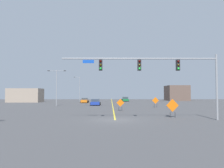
# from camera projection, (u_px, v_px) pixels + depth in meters

# --- Properties ---
(ground) EXTENTS (156.04, 156.04, 0.00)m
(ground) POSITION_uv_depth(u_px,v_px,m) (115.00, 120.00, 21.24)
(ground) COLOR #444447
(road_centre_stripe) EXTENTS (0.16, 86.69, 0.01)m
(road_centre_stripe) POSITION_uv_depth(u_px,v_px,m) (112.00, 102.00, 64.54)
(road_centre_stripe) COLOR yellow
(road_centre_stripe) RESTS_ON ground
(traffic_signal_assembly) EXTENTS (15.13, 0.44, 6.38)m
(traffic_signal_assembly) POSITION_uv_depth(u_px,v_px,m) (159.00, 69.00, 21.46)
(traffic_signal_assembly) COLOR gray
(traffic_signal_assembly) RESTS_ON ground
(street_lamp_far_left) EXTENTS (3.78, 0.24, 7.41)m
(street_lamp_far_left) POSITION_uv_depth(u_px,v_px,m) (57.00, 84.00, 45.70)
(street_lamp_far_left) COLOR gray
(street_lamp_far_left) RESTS_ON ground
(street_lamp_near_right) EXTENTS (2.05, 0.24, 8.16)m
(street_lamp_near_right) POSITION_uv_depth(u_px,v_px,m) (79.00, 88.00, 74.32)
(street_lamp_near_right) COLOR gray
(street_lamp_near_right) RESTS_ON ground
(construction_sign_left_shoulder) EXTENTS (1.25, 0.05, 1.89)m
(construction_sign_left_shoulder) POSITION_uv_depth(u_px,v_px,m) (155.00, 101.00, 40.64)
(construction_sign_left_shoulder) COLOR orange
(construction_sign_left_shoulder) RESTS_ON ground
(construction_sign_left_lane) EXTENTS (1.38, 0.23, 1.98)m
(construction_sign_left_lane) POSITION_uv_depth(u_px,v_px,m) (173.00, 106.00, 23.52)
(construction_sign_left_lane) COLOR orange
(construction_sign_left_lane) RESTS_ON ground
(construction_sign_median_far) EXTENTS (1.16, 0.09, 1.77)m
(construction_sign_median_far) POSITION_uv_depth(u_px,v_px,m) (120.00, 103.00, 32.61)
(construction_sign_median_far) COLOR orange
(construction_sign_median_far) RESTS_ON ground
(car_orange_passing) EXTENTS (1.94, 4.23, 1.32)m
(car_orange_passing) POSITION_uv_depth(u_px,v_px,m) (85.00, 100.00, 61.03)
(car_orange_passing) COLOR orange
(car_orange_passing) RESTS_ON ground
(car_blue_approaching) EXTENTS (2.17, 4.53, 1.35)m
(car_blue_approaching) POSITION_uv_depth(u_px,v_px,m) (96.00, 102.00, 48.24)
(car_blue_approaching) COLOR #1E389E
(car_blue_approaching) RESTS_ON ground
(car_green_far) EXTENTS (2.23, 4.57, 1.46)m
(car_green_far) POSITION_uv_depth(u_px,v_px,m) (125.00, 99.00, 72.15)
(car_green_far) COLOR #196B38
(car_green_far) RESTS_ON ground
(roadside_building_east) EXTENTS (7.22, 8.34, 5.40)m
(roadside_building_east) POSITION_uv_depth(u_px,v_px,m) (177.00, 93.00, 79.65)
(roadside_building_east) COLOR brown
(roadside_building_east) RESTS_ON ground
(roadside_building_west) EXTENTS (9.29, 5.94, 4.04)m
(roadside_building_west) POSITION_uv_depth(u_px,v_px,m) (26.00, 95.00, 65.57)
(roadside_building_west) COLOR gray
(roadside_building_west) RESTS_ON ground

